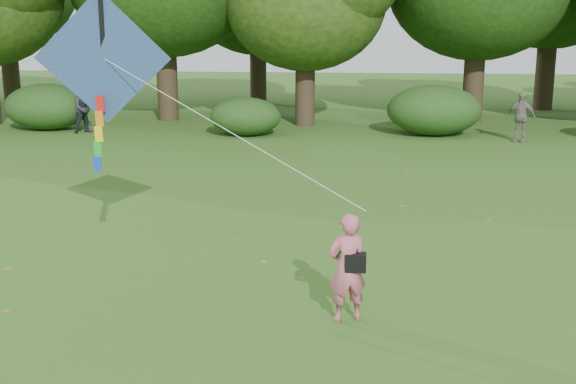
# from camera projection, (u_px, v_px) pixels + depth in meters

# --- Properties ---
(ground) EXTENTS (100.00, 100.00, 0.00)m
(ground) POSITION_uv_depth(u_px,v_px,m) (334.00, 330.00, 10.13)
(ground) COLOR #265114
(ground) RESTS_ON ground
(man_kite_flyer) EXTENTS (0.69, 0.58, 1.61)m
(man_kite_flyer) POSITION_uv_depth(u_px,v_px,m) (347.00, 268.00, 10.28)
(man_kite_flyer) COLOR #C25B70
(man_kite_flyer) RESTS_ON ground
(bystander_left) EXTENTS (1.15, 1.14, 1.87)m
(bystander_left) POSITION_uv_depth(u_px,v_px,m) (84.00, 108.00, 27.48)
(bystander_left) COLOR #22262D
(bystander_left) RESTS_ON ground
(bystander_right) EXTENTS (1.12, 0.81, 1.77)m
(bystander_right) POSITION_uv_depth(u_px,v_px,m) (520.00, 117.00, 25.48)
(bystander_right) COLOR gray
(bystander_right) RESTS_ON ground
(crossbody_bag) EXTENTS (0.43, 0.20, 0.67)m
(crossbody_bag) POSITION_uv_depth(u_px,v_px,m) (355.00, 262.00, 10.22)
(crossbody_bag) COLOR black
(crossbody_bag) RESTS_ON ground
(flying_kite) EXTENTS (5.45, 2.24, 3.07)m
(flying_kite) POSITION_uv_depth(u_px,v_px,m) (104.00, 61.00, 11.85)
(flying_kite) COLOR #2842AE
(flying_kite) RESTS_ON ground
(shrub_band) EXTENTS (39.15, 3.22, 1.88)m
(shrub_band) POSITION_uv_depth(u_px,v_px,m) (334.00, 112.00, 27.02)
(shrub_band) COLOR #264919
(shrub_band) RESTS_ON ground
(fallen_leaves) EXTENTS (11.54, 14.62, 0.01)m
(fallen_leaves) POSITION_uv_depth(u_px,v_px,m) (330.00, 268.00, 12.65)
(fallen_leaves) COLOR olive
(fallen_leaves) RESTS_ON ground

